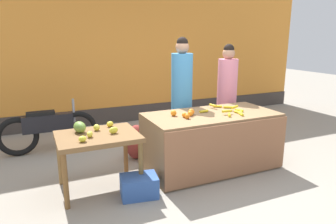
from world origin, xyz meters
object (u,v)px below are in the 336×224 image
parked_motorcycle (48,129)px  produce_crate (139,186)px  vendor_woman_blue_shirt (182,96)px  produce_sack (136,142)px  vendor_woman_pink_shirt (227,95)px

parked_motorcycle → produce_crate: 2.24m
parked_motorcycle → vendor_woman_blue_shirt: bearing=-25.0°
vendor_woman_blue_shirt → produce_sack: 1.03m
vendor_woman_blue_shirt → vendor_woman_pink_shirt: 0.91m
vendor_woman_pink_shirt → parked_motorcycle: bearing=163.1°
vendor_woman_blue_shirt → parked_motorcycle: bearing=155.0°
parked_motorcycle → produce_crate: (0.89, -2.04, -0.27)m
vendor_woman_blue_shirt → parked_motorcycle: 2.29m
vendor_woman_pink_shirt → vendor_woman_blue_shirt: bearing=-176.7°
vendor_woman_blue_shirt → produce_sack: bearing=176.9°
produce_sack → parked_motorcycle: bearing=144.1°
parked_motorcycle → produce_sack: (1.24, -0.90, -0.12)m
vendor_woman_pink_shirt → produce_sack: 1.79m
produce_crate → vendor_woman_blue_shirt: bearing=44.5°
vendor_woman_pink_shirt → produce_crate: bearing=-150.4°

